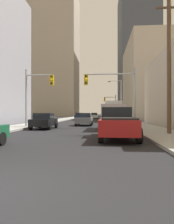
# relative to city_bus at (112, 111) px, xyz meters

# --- Properties ---
(sidewalk_left) EXTENTS (3.28, 160.00, 0.15)m
(sidewalk_left) POSITION_rel_city_bus_xyz_m (-10.54, 16.78, -1.85)
(sidewalk_left) COLOR #9E9E99
(sidewalk_left) RESTS_ON ground
(sidewalk_right) EXTENTS (3.28, 160.00, 0.15)m
(sidewalk_right) POSITION_rel_city_bus_xyz_m (2.53, 16.78, -1.85)
(sidewalk_right) COLOR #9E9E99
(sidewalk_right) RESTS_ON ground
(city_bus) EXTENTS (2.67, 11.52, 3.40)m
(city_bus) POSITION_rel_city_bus_xyz_m (0.00, 0.00, 0.00)
(city_bus) COLOR silver
(city_bus) RESTS_ON ground
(pickup_truck_red) EXTENTS (2.20, 5.47, 1.90)m
(pickup_truck_red) POSITION_rel_city_bus_xyz_m (-0.79, -24.61, -1.00)
(pickup_truck_red) COLOR maroon
(pickup_truck_red) RESTS_ON ground
(cargo_van_silver) EXTENTS (2.16, 5.23, 2.26)m
(cargo_van_silver) POSITION_rel_city_bus_xyz_m (-0.77, -18.28, -0.64)
(cargo_van_silver) COLOR #B7BABF
(cargo_van_silver) RESTS_ON ground
(sedan_black) EXTENTS (1.95, 4.25, 1.52)m
(sedan_black) POSITION_rel_city_bus_xyz_m (-7.29, -17.82, -1.16)
(sedan_black) COLOR black
(sedan_black) RESTS_ON ground
(sedan_grey) EXTENTS (1.95, 4.22, 1.52)m
(sedan_grey) POSITION_rel_city_bus_xyz_m (-3.89, -12.42, -1.16)
(sedan_grey) COLOR slate
(sedan_grey) RESTS_ON ground
(sedan_navy) EXTENTS (1.96, 4.26, 1.52)m
(sedan_navy) POSITION_rel_city_bus_xyz_m (-7.13, 10.07, -1.16)
(sedan_navy) COLOR #141E4C
(sedan_navy) RESTS_ON ground
(sedan_white) EXTENTS (1.95, 4.26, 1.52)m
(sedan_white) POSITION_rel_city_bus_xyz_m (-3.92, 16.26, -1.16)
(sedan_white) COLOR white
(sedan_white) RESTS_ON ground
(traffic_signal_near_left) EXTENTS (2.96, 0.44, 6.00)m
(traffic_signal_near_left) POSITION_rel_city_bus_xyz_m (-8.28, -16.77, 2.07)
(traffic_signal_near_left) COLOR gray
(traffic_signal_near_left) RESTS_ON ground
(traffic_signal_near_right) EXTENTS (5.11, 0.44, 6.00)m
(traffic_signal_near_right) POSITION_rel_city_bus_xyz_m (-0.73, -16.77, 2.17)
(traffic_signal_near_right) COLOR gray
(traffic_signal_near_right) RESTS_ON ground
(traffic_signal_far_right) EXTENTS (3.00, 0.44, 6.00)m
(traffic_signal_far_right) POSITION_rel_city_bus_xyz_m (0.25, 13.46, 2.08)
(traffic_signal_far_right) COLOR gray
(traffic_signal_far_right) RESTS_ON ground
(utility_pole_right) EXTENTS (2.20, 0.28, 10.16)m
(utility_pole_right) POSITION_rel_city_bus_xyz_m (2.86, -22.68, 3.43)
(utility_pole_right) COLOR brown
(utility_pole_right) RESTS_ON ground
(street_lamp_right) EXTENTS (2.47, 0.32, 7.50)m
(street_lamp_right) POSITION_rel_city_bus_xyz_m (1.20, -0.11, 2.62)
(street_lamp_right) COLOR gray
(street_lamp_right) RESTS_ON ground
(building_left_far_tower) EXTENTS (24.88, 20.42, 56.01)m
(building_left_far_tower) POSITION_rel_city_bus_xyz_m (-25.76, 53.74, 26.07)
(building_left_far_tower) COLOR #B7A893
(building_left_far_tower) RESTS_ON ground
(building_right_mid_block) EXTENTS (15.73, 22.61, 18.90)m
(building_right_mid_block) POSITION_rel_city_bus_xyz_m (12.34, 15.24, 7.52)
(building_right_mid_block) COLOR #B7A893
(building_right_mid_block) RESTS_ON ground
(building_right_far_highrise) EXTENTS (15.47, 23.63, 54.82)m
(building_right_far_highrise) POSITION_rel_city_bus_xyz_m (13.39, 53.33, 25.48)
(building_right_far_highrise) COLOR #4C515B
(building_right_far_highrise) RESTS_ON ground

